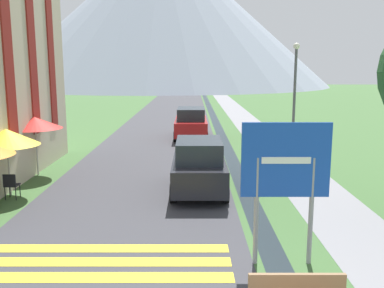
% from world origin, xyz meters
% --- Properties ---
extents(ground_plane, '(160.00, 160.00, 0.00)m').
position_xyz_m(ground_plane, '(0.00, 20.00, 0.00)').
color(ground_plane, '#3D6033').
extents(road, '(6.40, 60.00, 0.01)m').
position_xyz_m(road, '(-2.50, 30.00, 0.00)').
color(road, '#38383D').
rests_on(road, ground_plane).
extents(footpath, '(2.20, 60.00, 0.01)m').
position_xyz_m(footpath, '(3.60, 30.00, 0.00)').
color(footpath, slate).
rests_on(footpath, ground_plane).
extents(drainage_channel, '(0.60, 60.00, 0.00)m').
position_xyz_m(drainage_channel, '(1.20, 30.00, 0.00)').
color(drainage_channel, black).
rests_on(drainage_channel, ground_plane).
extents(crosswalk_marking, '(5.44, 1.84, 0.01)m').
position_xyz_m(crosswalk_marking, '(-2.50, 3.95, 0.01)').
color(crosswalk_marking, yellow).
rests_on(crosswalk_marking, ground_plane).
extents(mountain_distant, '(74.42, 74.42, 32.99)m').
position_xyz_m(mountain_distant, '(-7.46, 95.52, 16.49)').
color(mountain_distant, gray).
rests_on(mountain_distant, ground_plane).
extents(road_sign, '(1.85, 0.11, 3.08)m').
position_xyz_m(road_sign, '(1.31, 3.89, 2.02)').
color(road_sign, gray).
rests_on(road_sign, ground_plane).
extents(parked_car_near, '(1.84, 3.92, 1.82)m').
position_xyz_m(parked_car_near, '(-0.40, 9.25, 0.91)').
color(parked_car_near, black).
rests_on(parked_car_near, ground_plane).
extents(parked_car_far, '(1.95, 4.40, 1.82)m').
position_xyz_m(parked_car_far, '(-0.70, 20.42, 0.91)').
color(parked_car_far, '#A31919').
rests_on(parked_car_far, ground_plane).
extents(cafe_chair_middle, '(0.40, 0.40, 0.85)m').
position_xyz_m(cafe_chair_middle, '(-6.41, 8.43, 0.51)').
color(cafe_chair_middle, black).
rests_on(cafe_chair_middle, ground_plane).
extents(cafe_umbrella_middle_yellow, '(2.09, 2.09, 2.22)m').
position_xyz_m(cafe_umbrella_middle_yellow, '(-6.64, 8.89, 1.95)').
color(cafe_umbrella_middle_yellow, '#B7B2A8').
rests_on(cafe_umbrella_middle_yellow, ground_plane).
extents(cafe_umbrella_rear_red, '(2.08, 2.08, 2.29)m').
position_xyz_m(cafe_umbrella_rear_red, '(-6.69, 11.59, 2.07)').
color(cafe_umbrella_rear_red, '#B7B2A8').
rests_on(cafe_umbrella_rear_red, ground_plane).
extents(streetlamp, '(0.28, 0.28, 5.22)m').
position_xyz_m(streetlamp, '(3.89, 14.16, 3.09)').
color(streetlamp, '#515156').
rests_on(streetlamp, ground_plane).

